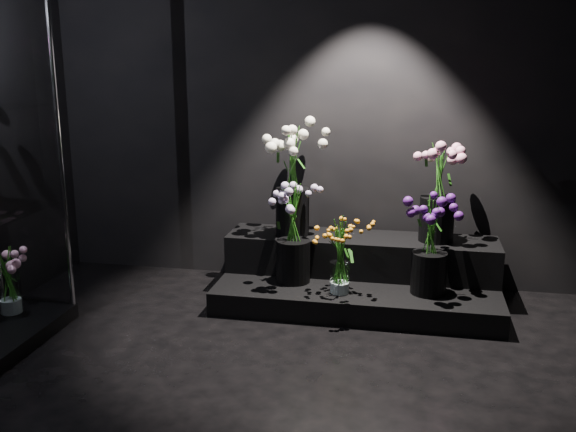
# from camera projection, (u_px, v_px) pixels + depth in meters

# --- Properties ---
(floor) EXTENTS (4.00, 4.00, 0.00)m
(floor) POSITION_uv_depth(u_px,v_px,m) (247.00, 410.00, 3.18)
(floor) COLOR black
(floor) RESTS_ON ground
(wall_back) EXTENTS (4.00, 0.00, 4.00)m
(wall_back) POSITION_uv_depth(u_px,v_px,m) (313.00, 98.00, 4.74)
(wall_back) COLOR black
(wall_back) RESTS_ON floor
(display_riser) EXTENTS (1.94, 0.86, 0.43)m
(display_riser) POSITION_uv_depth(u_px,v_px,m) (359.00, 275.00, 4.59)
(display_riser) COLOR black
(display_riser) RESTS_ON floor
(bouquet_orange_bells) EXTENTS (0.27, 0.27, 0.53)m
(bouquet_orange_bells) POSITION_uv_depth(u_px,v_px,m) (340.00, 254.00, 4.23)
(bouquet_orange_bells) COLOR white
(bouquet_orange_bells) RESTS_ON display_riser
(bouquet_lilac) EXTENTS (0.46, 0.46, 0.69)m
(bouquet_lilac) POSITION_uv_depth(u_px,v_px,m) (293.00, 227.00, 4.42)
(bouquet_lilac) COLOR black
(bouquet_lilac) RESTS_ON display_riser
(bouquet_purple) EXTENTS (0.31, 0.31, 0.66)m
(bouquet_purple) POSITION_uv_depth(u_px,v_px,m) (430.00, 241.00, 4.21)
(bouquet_purple) COLOR black
(bouquet_purple) RESTS_ON display_riser
(bouquet_cream_roses) EXTENTS (0.48, 0.48, 0.78)m
(bouquet_cream_roses) POSITION_uv_depth(u_px,v_px,m) (293.00, 173.00, 4.59)
(bouquet_cream_roses) COLOR black
(bouquet_cream_roses) RESTS_ON display_riser
(bouquet_pink_roses) EXTENTS (0.37, 0.37, 0.72)m
(bouquet_pink_roses) POSITION_uv_depth(u_px,v_px,m) (439.00, 184.00, 4.45)
(bouquet_pink_roses) COLOR black
(bouquet_pink_roses) RESTS_ON display_riser
(bouquet_case_base_pink) EXTENTS (0.39, 0.39, 0.45)m
(bouquet_case_base_pink) POSITION_uv_depth(u_px,v_px,m) (8.00, 278.00, 4.08)
(bouquet_case_base_pink) COLOR white
(bouquet_case_base_pink) RESTS_ON display_case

